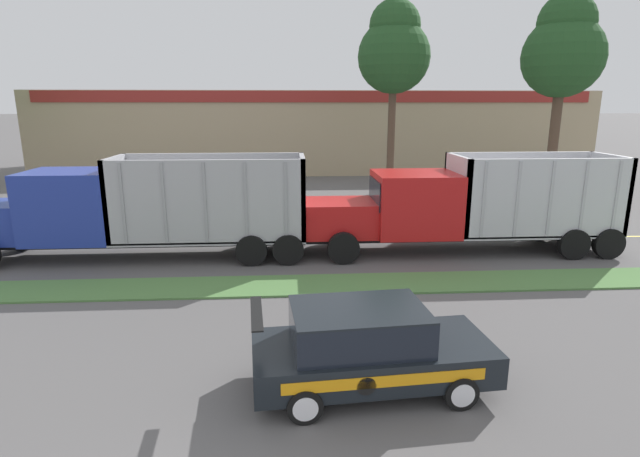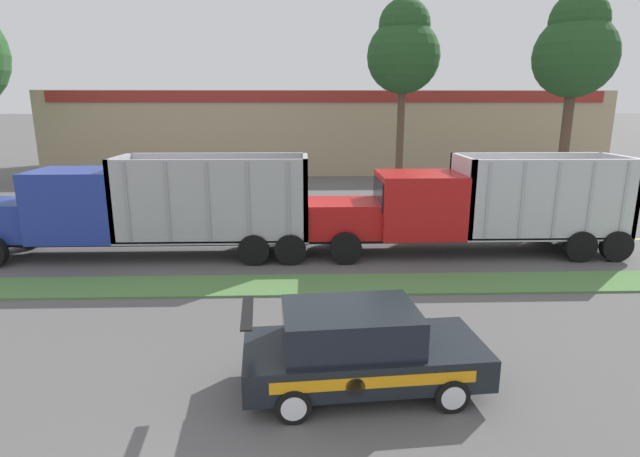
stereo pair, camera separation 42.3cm
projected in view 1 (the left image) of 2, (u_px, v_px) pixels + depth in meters
grass_verge at (268, 286)px, 14.66m from camera, size 120.00×1.72×0.06m
centre_line_3 at (88, 246)px, 18.94m from camera, size 2.40×0.14×0.01m
centre_line_4 at (231, 243)px, 19.27m from camera, size 2.40×0.14×0.01m
centre_line_5 at (369, 241)px, 19.61m from camera, size 2.40×0.14×0.01m
centre_line_6 at (503, 239)px, 19.95m from camera, size 2.40×0.14×0.01m
centre_line_7 at (632, 236)px, 20.28m from camera, size 2.40×0.14×0.01m
dump_truck_mid at (439, 209)px, 17.88m from camera, size 11.14×2.82×3.48m
dump_truck_trail at (110, 212)px, 17.09m from camera, size 11.54×2.67×3.52m
rally_car at (367, 347)px, 9.27m from camera, size 4.57×2.29×1.66m
traffic_cone at (367, 337)px, 10.97m from camera, size 0.37×0.37×0.51m
store_building_backdrop at (315, 130)px, 42.33m from camera, size 42.36×12.10×6.22m
tree_behind_left at (394, 50)px, 28.98m from camera, size 4.24×4.24×11.11m
tree_behind_right at (564, 50)px, 26.30m from camera, size 4.25×4.25×10.87m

